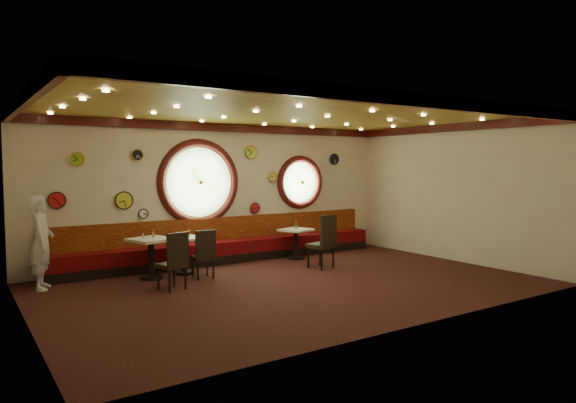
# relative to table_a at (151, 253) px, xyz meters

# --- Properties ---
(floor) EXTENTS (9.00, 6.00, 0.00)m
(floor) POSITION_rel_table_a_xyz_m (2.08, -1.95, -0.51)
(floor) COLOR black
(floor) RESTS_ON ground
(ceiling) EXTENTS (9.00, 6.00, 0.02)m
(ceiling) POSITION_rel_table_a_xyz_m (2.08, -1.95, 2.69)
(ceiling) COLOR gold
(ceiling) RESTS_ON wall_back
(wall_back) EXTENTS (9.00, 0.02, 3.20)m
(wall_back) POSITION_rel_table_a_xyz_m (2.08, 1.05, 1.09)
(wall_back) COLOR beige
(wall_back) RESTS_ON floor
(wall_front) EXTENTS (9.00, 0.02, 3.20)m
(wall_front) POSITION_rel_table_a_xyz_m (2.08, -4.95, 1.09)
(wall_front) COLOR beige
(wall_front) RESTS_ON floor
(wall_left) EXTENTS (0.02, 6.00, 3.20)m
(wall_left) POSITION_rel_table_a_xyz_m (-2.42, -1.95, 1.09)
(wall_left) COLOR beige
(wall_left) RESTS_ON floor
(wall_right) EXTENTS (0.02, 6.00, 3.20)m
(wall_right) POSITION_rel_table_a_xyz_m (6.58, -1.95, 1.09)
(wall_right) COLOR beige
(wall_right) RESTS_ON floor
(molding_back) EXTENTS (9.00, 0.10, 0.18)m
(molding_back) POSITION_rel_table_a_xyz_m (2.08, 1.00, 2.60)
(molding_back) COLOR #3C0D0A
(molding_back) RESTS_ON wall_back
(molding_front) EXTENTS (9.00, 0.10, 0.18)m
(molding_front) POSITION_rel_table_a_xyz_m (2.08, -4.90, 2.60)
(molding_front) COLOR #3C0D0A
(molding_front) RESTS_ON wall_back
(molding_left) EXTENTS (0.10, 6.00, 0.18)m
(molding_left) POSITION_rel_table_a_xyz_m (-2.37, -1.95, 2.60)
(molding_left) COLOR #3C0D0A
(molding_left) RESTS_ON wall_back
(molding_right) EXTENTS (0.10, 6.00, 0.18)m
(molding_right) POSITION_rel_table_a_xyz_m (6.53, -1.95, 2.60)
(molding_right) COLOR #3C0D0A
(molding_right) RESTS_ON wall_back
(banquette_base) EXTENTS (8.00, 0.55, 0.20)m
(banquette_base) POSITION_rel_table_a_xyz_m (2.08, 0.77, -0.41)
(banquette_base) COLOR black
(banquette_base) RESTS_ON floor
(banquette_seat) EXTENTS (8.00, 0.55, 0.30)m
(banquette_seat) POSITION_rel_table_a_xyz_m (2.08, 0.77, -0.16)
(banquette_seat) COLOR #54070B
(banquette_seat) RESTS_ON banquette_base
(banquette_back) EXTENTS (8.00, 0.10, 0.55)m
(banquette_back) POSITION_rel_table_a_xyz_m (2.08, 0.99, 0.24)
(banquette_back) COLOR #630807
(banquette_back) RESTS_ON wall_back
(porthole_left_glass) EXTENTS (1.66, 0.02, 1.66)m
(porthole_left_glass) POSITION_rel_table_a_xyz_m (1.48, 1.05, 1.34)
(porthole_left_glass) COLOR #8AC475
(porthole_left_glass) RESTS_ON wall_back
(porthole_left_frame) EXTENTS (1.98, 0.18, 1.98)m
(porthole_left_frame) POSITION_rel_table_a_xyz_m (1.48, 1.03, 1.34)
(porthole_left_frame) COLOR #3C0D0A
(porthole_left_frame) RESTS_ON wall_back
(porthole_left_ring) EXTENTS (1.61, 0.03, 1.61)m
(porthole_left_ring) POSITION_rel_table_a_xyz_m (1.48, 1.00, 1.34)
(porthole_left_ring) COLOR gold
(porthole_left_ring) RESTS_ON wall_back
(porthole_right_glass) EXTENTS (1.10, 0.02, 1.10)m
(porthole_right_glass) POSITION_rel_table_a_xyz_m (4.28, 1.05, 1.29)
(porthole_right_glass) COLOR #8AC475
(porthole_right_glass) RESTS_ON wall_back
(porthole_right_frame) EXTENTS (1.38, 0.18, 1.38)m
(porthole_right_frame) POSITION_rel_table_a_xyz_m (4.28, 1.03, 1.29)
(porthole_right_frame) COLOR #3C0D0A
(porthole_right_frame) RESTS_ON wall_back
(porthole_right_ring) EXTENTS (1.09, 0.03, 1.09)m
(porthole_right_ring) POSITION_rel_table_a_xyz_m (4.28, 1.00, 1.29)
(porthole_right_ring) COLOR gold
(porthole_right_ring) RESTS_ON wall_back
(wall_clock_0) EXTENTS (0.22, 0.03, 0.22)m
(wall_clock_0) POSITION_rel_table_a_xyz_m (3.43, 1.01, 1.44)
(wall_clock_0) COLOR #E9D84D
(wall_clock_0) RESTS_ON wall_back
(wall_clock_1) EXTENTS (0.28, 0.03, 0.28)m
(wall_clock_1) POSITION_rel_table_a_xyz_m (5.38, 1.01, 1.89)
(wall_clock_1) COLOR black
(wall_clock_1) RESTS_ON wall_back
(wall_clock_2) EXTENTS (0.26, 0.03, 0.26)m
(wall_clock_2) POSITION_rel_table_a_xyz_m (-1.12, 1.01, 1.84)
(wall_clock_2) COLOR #8DB524
(wall_clock_2) RESTS_ON wall_back
(wall_clock_3) EXTENTS (0.24, 0.03, 0.24)m
(wall_clock_3) POSITION_rel_table_a_xyz_m (2.93, 1.01, 0.69)
(wall_clock_3) COLOR red
(wall_clock_3) RESTS_ON wall_back
(wall_clock_4) EXTENTS (0.24, 0.03, 0.24)m
(wall_clock_4) POSITION_rel_table_a_xyz_m (0.08, 1.01, 1.94)
(wall_clock_4) COLOR black
(wall_clock_4) RESTS_ON wall_back
(wall_clock_5) EXTENTS (0.20, 0.03, 0.20)m
(wall_clock_5) POSITION_rel_table_a_xyz_m (0.18, 1.01, 0.69)
(wall_clock_5) COLOR white
(wall_clock_5) RESTS_ON wall_back
(wall_clock_6) EXTENTS (0.32, 0.03, 0.32)m
(wall_clock_6) POSITION_rel_table_a_xyz_m (-1.52, 1.01, 1.04)
(wall_clock_6) COLOR red
(wall_clock_6) RESTS_ON wall_back
(wall_clock_7) EXTENTS (0.30, 0.03, 0.30)m
(wall_clock_7) POSITION_rel_table_a_xyz_m (2.83, 1.01, 2.04)
(wall_clock_7) COLOR #B8D542
(wall_clock_7) RESTS_ON wall_back
(wall_clock_8) EXTENTS (0.36, 0.03, 0.36)m
(wall_clock_8) POSITION_rel_table_a_xyz_m (-0.22, 1.01, 0.99)
(wall_clock_8) COLOR gold
(wall_clock_8) RESTS_ON wall_back
(table_a) EXTENTS (0.92, 0.92, 0.81)m
(table_a) POSITION_rel_table_a_xyz_m (0.00, 0.00, 0.00)
(table_a) COLOR black
(table_a) RESTS_ON floor
(table_b) EXTENTS (0.85, 0.85, 0.76)m
(table_b) POSITION_rel_table_a_xyz_m (0.71, 0.08, -0.03)
(table_b) COLOR black
(table_b) RESTS_ON floor
(table_c) EXTENTS (0.82, 0.82, 0.72)m
(table_c) POSITION_rel_table_a_xyz_m (3.62, 0.24, -0.06)
(table_c) COLOR black
(table_c) RESTS_ON floor
(chair_a) EXTENTS (0.53, 0.53, 0.65)m
(chair_a) POSITION_rel_table_a_xyz_m (0.04, -1.15, 0.09)
(chair_a) COLOR black
(chair_a) RESTS_ON floor
(chair_b) EXTENTS (0.43, 0.43, 0.60)m
(chair_b) POSITION_rel_table_a_xyz_m (0.87, -0.58, 0.05)
(chair_b) COLOR black
(chair_b) RESTS_ON floor
(chair_c) EXTENTS (0.58, 0.58, 0.72)m
(chair_c) POSITION_rel_table_a_xyz_m (3.46, -1.08, 0.16)
(chair_c) COLOR black
(chair_c) RESTS_ON floor
(condiment_a_salt) EXTENTS (0.04, 0.04, 0.10)m
(condiment_a_salt) POSITION_rel_table_a_xyz_m (-0.14, 0.04, 0.35)
(condiment_a_salt) COLOR silver
(condiment_a_salt) RESTS_ON table_a
(condiment_b_salt) EXTENTS (0.04, 0.04, 0.11)m
(condiment_b_salt) POSITION_rel_table_a_xyz_m (0.58, 0.08, 0.31)
(condiment_b_salt) COLOR silver
(condiment_b_salt) RESTS_ON table_b
(condiment_c_salt) EXTENTS (0.04, 0.04, 0.11)m
(condiment_c_salt) POSITION_rel_table_a_xyz_m (3.59, 0.27, 0.26)
(condiment_c_salt) COLOR silver
(condiment_c_salt) RESTS_ON table_c
(condiment_a_pepper) EXTENTS (0.04, 0.04, 0.11)m
(condiment_a_pepper) POSITION_rel_table_a_xyz_m (0.03, -0.03, 0.35)
(condiment_a_pepper) COLOR silver
(condiment_a_pepper) RESTS_ON table_a
(condiment_b_pepper) EXTENTS (0.04, 0.04, 0.10)m
(condiment_b_pepper) POSITION_rel_table_a_xyz_m (0.73, 0.01, 0.31)
(condiment_b_pepper) COLOR #BCBCC1
(condiment_b_pepper) RESTS_ON table_b
(condiment_c_pepper) EXTENTS (0.03, 0.03, 0.09)m
(condiment_c_pepper) POSITION_rel_table_a_xyz_m (3.61, 0.18, 0.25)
(condiment_c_pepper) COLOR silver
(condiment_c_pepper) RESTS_ON table_c
(condiment_a_bottle) EXTENTS (0.05, 0.05, 0.15)m
(condiment_a_bottle) POSITION_rel_table_a_xyz_m (0.11, 0.13, 0.37)
(condiment_a_bottle) COLOR orange
(condiment_a_bottle) RESTS_ON table_a
(condiment_b_bottle) EXTENTS (0.04, 0.04, 0.14)m
(condiment_b_bottle) POSITION_rel_table_a_xyz_m (0.85, 0.15, 0.33)
(condiment_b_bottle) COLOR gold
(condiment_b_bottle) RESTS_ON table_b
(condiment_c_bottle) EXTENTS (0.05, 0.05, 0.17)m
(condiment_c_bottle) POSITION_rel_table_a_xyz_m (3.66, 0.31, 0.30)
(condiment_c_bottle) COLOR yellow
(condiment_c_bottle) RESTS_ON table_c
(waiter) EXTENTS (0.55, 0.71, 1.72)m
(waiter) POSITION_rel_table_a_xyz_m (-1.92, 0.25, 0.35)
(waiter) COLOR white
(waiter) RESTS_ON floor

